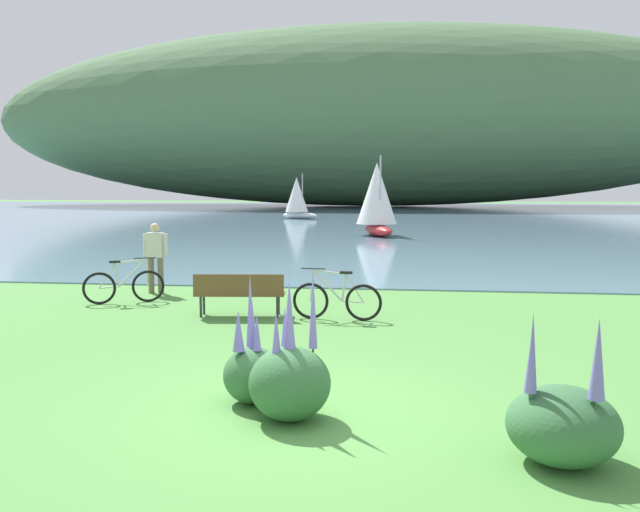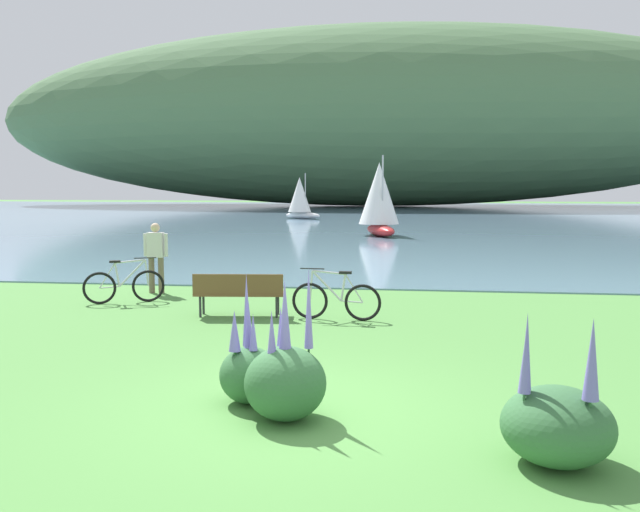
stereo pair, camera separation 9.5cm
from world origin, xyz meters
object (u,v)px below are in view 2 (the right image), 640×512
(bicycle_leaning_near_bench, at_px, (336,300))
(sailboat_nearest_to_shore, at_px, (379,198))
(park_bench_near_camera, at_px, (239,291))
(bicycle_beside_path, at_px, (124,285))
(person_at_shoreline, at_px, (156,253))
(sailboat_mid_bay, at_px, (300,197))

(bicycle_leaning_near_bench, xyz_separation_m, sailboat_nearest_to_shore, (-0.20, 21.59, 1.54))
(bicycle_leaning_near_bench, bearing_deg, park_bench_near_camera, 177.71)
(bicycle_beside_path, xyz_separation_m, person_at_shoreline, (0.19, 1.45, 0.58))
(person_at_shoreline, relative_size, sailboat_nearest_to_shore, 0.42)
(bicycle_leaning_near_bench, distance_m, person_at_shoreline, 5.46)
(bicycle_beside_path, distance_m, sailboat_nearest_to_shore, 20.92)
(person_at_shoreline, xyz_separation_m, sailboat_nearest_to_shore, (4.51, 18.87, 0.96))
(park_bench_near_camera, xyz_separation_m, sailboat_nearest_to_shore, (1.76, 21.51, 1.42))
(bicycle_leaning_near_bench, xyz_separation_m, sailboat_mid_bay, (-6.98, 38.06, 1.26))
(bicycle_leaning_near_bench, relative_size, sailboat_mid_bay, 0.52)
(park_bench_near_camera, bearing_deg, sailboat_mid_bay, 97.52)
(person_at_shoreline, bearing_deg, sailboat_nearest_to_shore, 76.57)
(person_at_shoreline, bearing_deg, park_bench_near_camera, -43.90)
(sailboat_mid_bay, bearing_deg, person_at_shoreline, -86.32)
(park_bench_near_camera, distance_m, bicycle_leaning_near_bench, 1.97)
(park_bench_near_camera, bearing_deg, bicycle_beside_path, 158.01)
(bicycle_beside_path, distance_m, sailboat_mid_bay, 36.88)
(park_bench_near_camera, height_order, bicycle_beside_path, bicycle_beside_path)
(park_bench_near_camera, distance_m, bicycle_beside_path, 3.16)
(sailboat_nearest_to_shore, bearing_deg, bicycle_leaning_near_bench, -89.47)
(sailboat_mid_bay, bearing_deg, bicycle_beside_path, -86.76)
(person_at_shoreline, distance_m, sailboat_mid_bay, 35.42)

